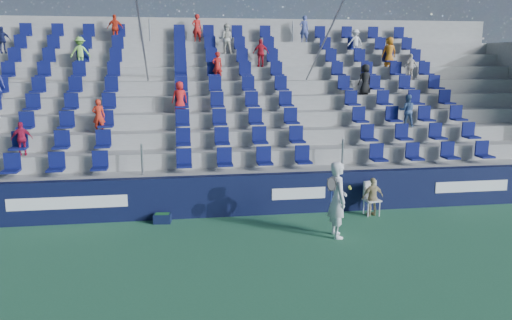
% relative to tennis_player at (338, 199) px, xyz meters
% --- Properties ---
extents(ground, '(70.00, 70.00, 0.00)m').
position_rel_tennis_player_xyz_m(ground, '(-2.01, -0.95, -0.99)').
color(ground, '#2E6D49').
rests_on(ground, ground).
extents(sponsor_wall, '(24.00, 0.32, 1.20)m').
position_rel_tennis_player_xyz_m(sponsor_wall, '(-2.01, 2.20, -0.39)').
color(sponsor_wall, '#0D1233').
rests_on(sponsor_wall, ground).
extents(grandstand, '(24.00, 8.17, 6.63)m').
position_rel_tennis_player_xyz_m(grandstand, '(-2.02, 7.29, 1.15)').
color(grandstand, '#A5A5A0').
rests_on(grandstand, ground).
extents(tennis_player, '(0.69, 0.73, 1.97)m').
position_rel_tennis_player_xyz_m(tennis_player, '(0.00, 0.00, 0.00)').
color(tennis_player, white).
rests_on(tennis_player, ground).
extents(line_judge_chair, '(0.50, 0.51, 0.98)m').
position_rel_tennis_player_xyz_m(line_judge_chair, '(1.57, 1.70, -0.43)').
color(line_judge_chair, white).
rests_on(line_judge_chair, ground).
extents(line_judge, '(0.69, 0.36, 1.13)m').
position_rel_tennis_player_xyz_m(line_judge, '(1.57, 1.55, -0.42)').
color(line_judge, tan).
rests_on(line_judge, ground).
extents(ball_bin, '(0.51, 0.36, 0.27)m').
position_rel_tennis_player_xyz_m(ball_bin, '(-4.47, 1.80, -0.84)').
color(ball_bin, '#0E1533').
rests_on(ball_bin, ground).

